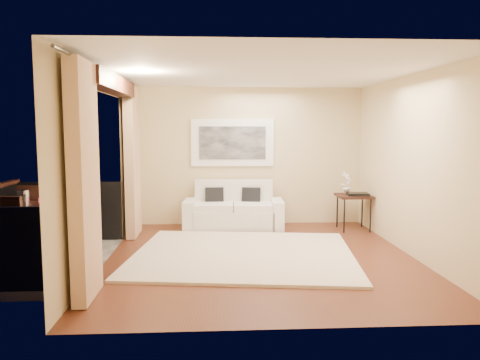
{
  "coord_description": "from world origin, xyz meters",
  "views": [
    {
      "loc": [
        -0.69,
        -6.73,
        1.9
      ],
      "look_at": [
        -0.25,
        0.95,
        1.05
      ],
      "focal_mm": 35.0,
      "sensor_mm": 36.0,
      "label": 1
    }
  ],
  "objects": [
    {
      "name": "balcony_chair_near",
      "position": [
        -3.33,
        -0.89,
        0.62
      ],
      "size": [
        0.53,
        0.54,
        1.06
      ],
      "rotation": [
        0.0,
        0.0,
        -0.19
      ],
      "color": "black",
      "rests_on": "balcony"
    },
    {
      "name": "balcony_chair_far",
      "position": [
        -3.59,
        0.9,
        0.58
      ],
      "size": [
        0.45,
        0.46,
        1.0
      ],
      "rotation": [
        0.0,
        0.0,
        3.2
      ],
      "color": "black",
      "rests_on": "balcony"
    },
    {
      "name": "curtains",
      "position": [
        -2.11,
        0.0,
        1.34
      ],
      "size": [
        0.16,
        4.8,
        2.64
      ],
      "color": "#D8AB85",
      "rests_on": "ground"
    },
    {
      "name": "glass_a",
      "position": [
        -3.26,
        0.33,
        0.82
      ],
      "size": [
        0.06,
        0.06,
        0.12
      ],
      "primitive_type": "cylinder",
      "color": "silver",
      "rests_on": "bistro_table"
    },
    {
      "name": "balcony",
      "position": [
        -3.31,
        0.0,
        0.18
      ],
      "size": [
        1.81,
        2.6,
        1.17
      ],
      "color": "#605B56",
      "rests_on": "ground"
    },
    {
      "name": "room_shell",
      "position": [
        -2.13,
        0.0,
        2.52
      ],
      "size": [
        5.0,
        6.4,
        5.0
      ],
      "color": "white",
      "rests_on": "ground"
    },
    {
      "name": "rug",
      "position": [
        -0.25,
        0.11,
        0.02
      ],
      "size": [
        3.57,
        3.21,
        0.04
      ],
      "primitive_type": "cube",
      "rotation": [
        0.0,
        0.0,
        -0.13
      ],
      "color": "beige",
      "rests_on": "floor"
    },
    {
      "name": "artwork",
      "position": [
        -0.32,
        2.46,
        1.62
      ],
      "size": [
        1.62,
        0.07,
        0.92
      ],
      "color": "white",
      "rests_on": "room_shell"
    },
    {
      "name": "bistro_table",
      "position": [
        -3.42,
        0.43,
        0.68
      ],
      "size": [
        0.74,
        0.74,
        0.76
      ],
      "rotation": [
        0.0,
        0.0,
        -0.16
      ],
      "color": "black",
      "rests_on": "balcony"
    },
    {
      "name": "side_table",
      "position": [
        1.93,
        1.79,
        0.61
      ],
      "size": [
        0.61,
        0.61,
        0.66
      ],
      "rotation": [
        0.0,
        0.0,
        -0.01
      ],
      "color": "black",
      "rests_on": "floor"
    },
    {
      "name": "ice_bucket",
      "position": [
        -3.6,
        0.54,
        0.86
      ],
      "size": [
        0.18,
        0.18,
        0.2
      ],
      "primitive_type": "cylinder",
      "color": "silver",
      "rests_on": "bistro_table"
    },
    {
      "name": "sofa",
      "position": [
        -0.31,
        2.09,
        0.32
      ],
      "size": [
        1.91,
        0.9,
        0.9
      ],
      "rotation": [
        0.0,
        0.0,
        -0.06
      ],
      "color": "white",
      "rests_on": "floor"
    },
    {
      "name": "tray",
      "position": [
        1.98,
        1.71,
        0.69
      ],
      "size": [
        0.4,
        0.31,
        0.05
      ],
      "primitive_type": "cube",
      "rotation": [
        0.0,
        0.0,
        -0.08
      ],
      "color": "black",
      "rests_on": "side_table"
    },
    {
      "name": "vase",
      "position": [
        -3.46,
        0.26,
        0.85
      ],
      "size": [
        0.04,
        0.04,
        0.18
      ],
      "primitive_type": "cylinder",
      "color": "silver",
      "rests_on": "bistro_table"
    },
    {
      "name": "orchid",
      "position": [
        1.81,
        1.9,
        0.88
      ],
      "size": [
        0.28,
        0.26,
        0.43
      ],
      "primitive_type": "imported",
      "rotation": [
        0.0,
        0.0,
        0.68
      ],
      "color": "white",
      "rests_on": "side_table"
    },
    {
      "name": "candle",
      "position": [
        -3.36,
        0.56,
        0.79
      ],
      "size": [
        0.06,
        0.06,
        0.07
      ],
      "primitive_type": "cylinder",
      "color": "red",
      "rests_on": "bistro_table"
    },
    {
      "name": "glass_b",
      "position": [
        -3.24,
        0.41,
        0.82
      ],
      "size": [
        0.06,
        0.06,
        0.12
      ],
      "primitive_type": "cylinder",
      "color": "silver",
      "rests_on": "bistro_table"
    },
    {
      "name": "floor",
      "position": [
        0.0,
        0.0,
        0.0
      ],
      "size": [
        5.0,
        5.0,
        0.0
      ],
      "primitive_type": "plane",
      "color": "#5D2D1B",
      "rests_on": "ground"
    }
  ]
}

